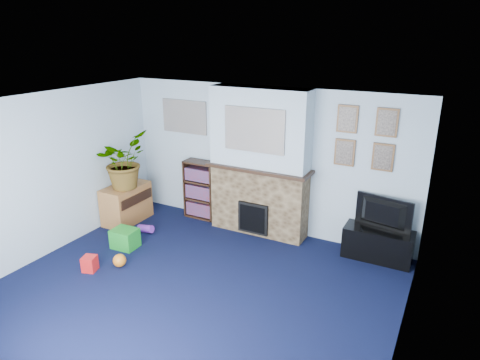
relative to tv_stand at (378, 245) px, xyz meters
The scene contains 26 objects.
floor 2.82m from the tv_stand, 133.80° to the right, with size 5.00×4.50×0.01m, color black.
ceiling 3.56m from the tv_stand, 133.80° to the right, with size 5.00×4.50×0.01m, color white.
wall_back 2.19m from the tv_stand, behind, with size 5.00×0.04×2.40m, color #ABBFCF.
wall_front 4.80m from the tv_stand, 114.46° to the right, with size 5.00×0.04×2.40m, color #ABBFCF.
wall_left 4.98m from the tv_stand, 155.46° to the right, with size 0.04×4.50×2.40m, color #ABBFCF.
wall_right 2.32m from the tv_stand, 74.75° to the right, with size 0.04×4.50×2.40m, color #ABBFCF.
chimney_breast 2.17m from the tv_stand, behind, with size 1.72×0.50×2.40m.
collage_main 2.50m from the tv_stand, behind, with size 1.00×0.03×0.68m, color gray.
collage_left 3.83m from the tv_stand, behind, with size 0.90×0.03×0.58m, color gray.
portrait_tl 1.90m from the tv_stand, 162.81° to the left, with size 0.30×0.03×0.40m, color brown.
portrait_tr 1.79m from the tv_stand, 115.79° to the left, with size 0.30×0.03×0.40m, color brown.
portrait_bl 1.44m from the tv_stand, 162.81° to the left, with size 0.30×0.03×0.40m, color brown.
portrait_br 1.29m from the tv_stand, 115.79° to the left, with size 0.30×0.03×0.40m, color brown.
tv_stand is the anchor object (origin of this frame).
television 0.48m from the tv_stand, 90.00° to the left, with size 0.83×0.11×0.48m, color black.
bookshelf 3.13m from the tv_stand, behind, with size 0.58×0.28×1.05m.
sideboard 4.24m from the tv_stand, behind, with size 0.47×0.85×0.66m, color #A26734.
potted_plant 4.30m from the tv_stand, 169.88° to the right, with size 0.85×0.74×0.95m, color #26661E.
mantel_clock 2.28m from the tv_stand, behind, with size 0.10×0.06×0.14m, color gold.
mantel_candle 1.90m from the tv_stand, behind, with size 0.05×0.05×0.15m, color #B2BFC6.
mantel_teddy 2.74m from the tv_stand, behind, with size 0.13×0.13×0.13m, color gray.
mantel_can 1.64m from the tv_stand, behind, with size 0.06×0.06×0.13m, color red.
green_crate 3.84m from the tv_stand, 157.51° to the right, with size 0.38×0.30×0.30m, color #198C26.
toy_ball 3.77m from the tv_stand, 148.80° to the right, with size 0.19×0.19×0.19m, color orange.
toy_block 4.16m from the tv_stand, 147.57° to the right, with size 0.18×0.18×0.22m, color red.
toy_tube 3.72m from the tv_stand, 165.69° to the right, with size 0.13×0.13×0.28m, color purple.
Camera 1 is at (2.76, -3.89, 3.20)m, focal length 32.00 mm.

